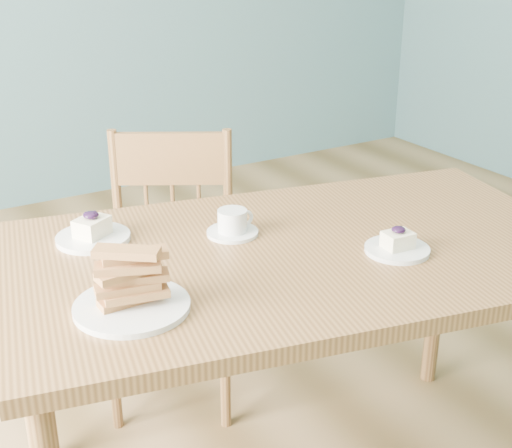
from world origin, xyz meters
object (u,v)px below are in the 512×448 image
at_px(dining_table, 300,275).
at_px(biscotti_plate, 130,288).
at_px(cheesecake_plate_near, 397,245).
at_px(dining_chair, 172,271).
at_px(coffee_cup, 233,224).
at_px(cheesecake_plate_far, 93,233).

xyz_separation_m(dining_table, biscotti_plate, (-0.46, -0.07, 0.12)).
relative_size(dining_table, cheesecake_plate_near, 9.92).
height_order(dining_chair, cheesecake_plate_near, dining_chair).
distance_m(cheesecake_plate_near, coffee_cup, 0.41).
xyz_separation_m(cheesecake_plate_far, coffee_cup, (0.31, -0.14, 0.01)).
relative_size(cheesecake_plate_near, biscotti_plate, 0.65).
relative_size(dining_table, coffee_cup, 11.82).
height_order(dining_table, biscotti_plate, biscotti_plate).
bearing_deg(cheesecake_plate_far, dining_table, -35.32).
xyz_separation_m(cheesecake_plate_near, coffee_cup, (-0.28, 0.29, 0.01)).
height_order(dining_table, cheesecake_plate_near, cheesecake_plate_near).
bearing_deg(coffee_cup, dining_chair, 90.28).
xyz_separation_m(dining_chair, biscotti_plate, (-0.38, -0.67, 0.35)).
height_order(dining_chair, biscotti_plate, biscotti_plate).
height_order(dining_chair, coffee_cup, dining_chair).
height_order(cheesecake_plate_near, cheesecake_plate_far, cheesecake_plate_far).
xyz_separation_m(coffee_cup, biscotti_plate, (-0.36, -0.22, 0.02)).
distance_m(dining_chair, coffee_cup, 0.56).
distance_m(coffee_cup, biscotti_plate, 0.43).
bearing_deg(dining_chair, cheesecake_plate_far, -107.84).
bearing_deg(dining_chair, dining_table, -52.55).
bearing_deg(biscotti_plate, dining_table, 8.94).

